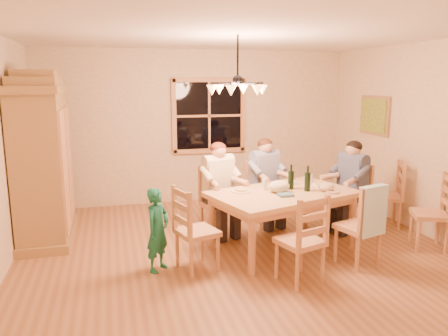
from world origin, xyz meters
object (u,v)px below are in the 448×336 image
object	(u,v)px
adult_woman	(219,177)
dining_table	(283,199)
chandelier	(238,88)
chair_spare_front	(429,225)
chair_near_right	(357,239)
chair_end_left	(197,244)
adult_slate_man	(352,175)
child	(158,230)
chair_far_left	(219,214)
chair_near_left	(300,254)
chair_end_right	(350,211)
chair_spare_back	(385,206)
wine_bottle_b	(308,178)
adult_plaid_man	(265,171)
chair_far_right	(264,206)
armoire	(43,164)
wine_bottle_a	(291,177)

from	to	relation	value
adult_woman	dining_table	bearing A→B (deg)	117.90
chandelier	chair_spare_front	bearing A→B (deg)	-13.27
chair_near_right	adult_woman	world-z (taller)	adult_woman
chair_end_left	adult_slate_man	distance (m)	2.57
dining_table	adult_slate_man	xyz separation A→B (m)	(1.20, 0.37, 0.18)
child	chair_spare_front	world-z (taller)	chair_spare_front
chair_far_left	chair_near_left	xyz separation A→B (m)	(0.50, -1.63, 0.00)
chair_end_right	adult_slate_man	bearing A→B (deg)	87.06
child	chair_spare_front	xyz separation A→B (m)	(3.50, -0.20, -0.18)
adult_slate_man	dining_table	bearing A→B (deg)	90.00
chair_end_right	chair_spare_back	xyz separation A→B (m)	(0.66, 0.10, 0.00)
chair_far_left	wine_bottle_b	bearing A→B (deg)	127.14
adult_plaid_man	wine_bottle_b	size ratio (longest dim) A/B	2.65
child	chair_end_left	bearing A→B (deg)	-60.03
chair_end_left	chair_spare_back	world-z (taller)	same
wine_bottle_b	dining_table	bearing A→B (deg)	173.19
chair_far_right	chair_near_right	bearing A→B (deg)	93.37
chair_far_right	wine_bottle_b	distance (m)	1.17
armoire	adult_slate_man	world-z (taller)	armoire
chair_near_right	chair_end_right	distance (m)	1.17
adult_plaid_man	chair_spare_front	xyz separation A→B (m)	(1.77, -1.40, -0.54)
chair_end_left	wine_bottle_b	xyz separation A→B (m)	(1.52, 0.33, 0.62)
chair_far_right	dining_table	bearing A→B (deg)	67.62
armoire	child	distance (m)	2.05
chair_near_left	chandelier	bearing A→B (deg)	94.20
armoire	chair_end_left	xyz separation A→B (m)	(1.81, -1.51, -0.75)
dining_table	chair_far_right	bearing A→B (deg)	84.59
child	chair_spare_front	size ratio (longest dim) A/B	0.98
adult_woman	child	xyz separation A→B (m)	(-0.96, -0.96, -0.35)
adult_slate_man	wine_bottle_a	xyz separation A→B (m)	(-1.05, -0.26, 0.08)
chair_far_right	chair_near_left	bearing A→B (deg)	64.80
chair_near_left	child	bearing A→B (deg)	138.27
child	chair_near_right	bearing A→B (deg)	-58.40
chair_far_left	child	bearing A→B (deg)	28.06
chandelier	wine_bottle_b	xyz separation A→B (m)	(0.91, -0.14, -1.15)
chair_end_left	child	distance (m)	0.49
chair_end_right	child	bearing A→B (deg)	85.77
adult_plaid_man	chair_spare_back	world-z (taller)	adult_plaid_man
chair_end_right	adult_plaid_man	distance (m)	1.36
chandelier	armoire	world-z (taller)	chandelier
chair_near_right	chair_spare_front	xyz separation A→B (m)	(1.18, 0.21, 0.00)
chair_far_left	chair_near_right	bearing A→B (deg)	117.90
adult_slate_man	chair_spare_front	world-z (taller)	adult_slate_man
chair_spare_front	chair_spare_back	xyz separation A→B (m)	(0.00, 0.94, 0.00)
chair_near_right	child	size ratio (longest dim) A/B	1.02
chair_far_right	child	distance (m)	2.11
adult_woman	chair_near_left	bearing A→B (deg)	90.00
chair_near_right	chair_spare_back	bearing A→B (deg)	27.34
chandelier	child	size ratio (longest dim) A/B	0.79
adult_slate_man	chair_spare_back	bearing A→B (deg)	-98.53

